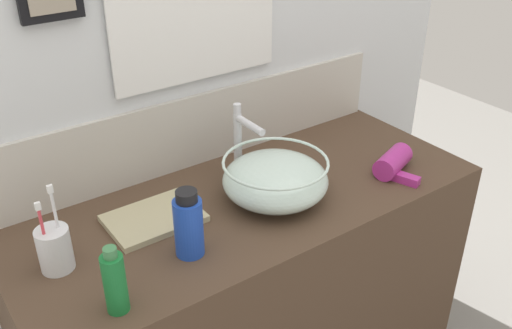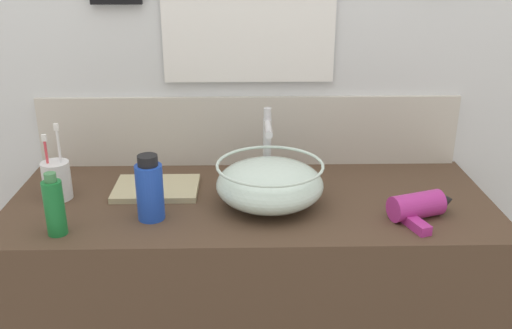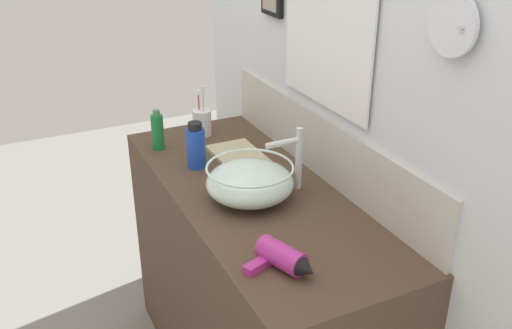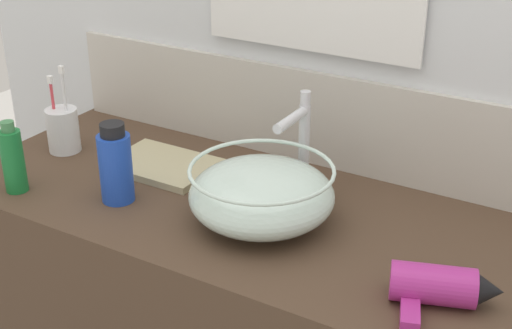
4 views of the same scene
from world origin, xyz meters
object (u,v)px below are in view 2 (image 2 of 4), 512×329
object	(u,v)px
faucet	(267,140)
shampoo_bottle	(54,207)
glass_bowl_sink	(270,183)
hand_towel	(156,188)
toothbrush_cup	(57,180)
soap_dispenser	(150,189)
hair_drier	(422,206)

from	to	relation	value
faucet	shampoo_bottle	bearing A→B (deg)	-149.23
glass_bowl_sink	hand_towel	bearing A→B (deg)	162.94
faucet	toothbrush_cup	bearing A→B (deg)	-169.67
soap_dispenser	toothbrush_cup	bearing A→B (deg)	155.06
faucet	hair_drier	distance (m)	0.46
hair_drier	shampoo_bottle	bearing A→B (deg)	-175.82
soap_dispenser	hand_towel	bearing A→B (deg)	93.86
hair_drier	soap_dispenser	bearing A→B (deg)	179.07
faucet	soap_dispenser	distance (m)	0.38
toothbrush_cup	hand_towel	distance (m)	0.27
glass_bowl_sink	soap_dispenser	world-z (taller)	soap_dispenser
shampoo_bottle	toothbrush_cup	bearing A→B (deg)	105.84
shampoo_bottle	hand_towel	distance (m)	0.32
faucet	hand_towel	distance (m)	0.34
glass_bowl_sink	soap_dispenser	xyz separation A→B (m)	(-0.30, -0.07, 0.02)
faucet	shampoo_bottle	world-z (taller)	faucet
faucet	hand_towel	bearing A→B (deg)	-168.46
hand_towel	glass_bowl_sink	bearing A→B (deg)	-17.06
faucet	shampoo_bottle	distance (m)	0.60
hair_drier	soap_dispenser	world-z (taller)	soap_dispenser
soap_dispenser	shampoo_bottle	bearing A→B (deg)	-160.25
faucet	glass_bowl_sink	bearing A→B (deg)	-90.00
faucet	hair_drier	xyz separation A→B (m)	(0.38, -0.24, -0.09)
hair_drier	hand_towel	distance (m)	0.71
toothbrush_cup	shampoo_bottle	xyz separation A→B (m)	(0.06, -0.20, 0.02)
hair_drier	hand_towel	world-z (taller)	hair_drier
soap_dispenser	hair_drier	bearing A→B (deg)	-0.93
hair_drier	toothbrush_cup	distance (m)	0.96
faucet	hand_towel	xyz separation A→B (m)	(-0.31, -0.06, -0.12)
glass_bowl_sink	hair_drier	distance (m)	0.39
faucet	hair_drier	bearing A→B (deg)	-32.39
toothbrush_cup	soap_dispenser	distance (m)	0.30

